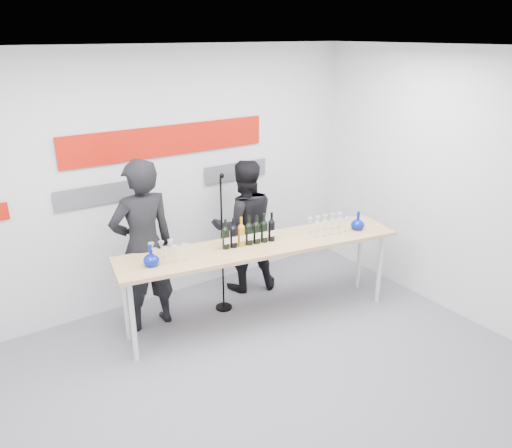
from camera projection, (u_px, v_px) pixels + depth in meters
name	position (u px, v px, depth m)	size (l,w,h in m)	color
ground	(266.00, 371.00, 4.90)	(5.00, 5.00, 0.00)	slate
back_wall	(170.00, 178.00, 5.91)	(5.00, 0.04, 3.00)	silver
signage	(165.00, 153.00, 5.74)	(3.38, 0.02, 0.79)	red
tasting_table	(261.00, 250.00, 5.48)	(3.22, 1.19, 0.95)	tan
wine_bottles	(249.00, 230.00, 5.38)	(0.62, 0.18, 0.33)	black
decanter_left	(151.00, 256.00, 4.91)	(0.16, 0.16, 0.21)	#081894
decanter_right	(358.00, 221.00, 5.82)	(0.16, 0.16, 0.21)	#081894
glasses_left	(167.00, 253.00, 5.02)	(0.36, 0.28, 0.18)	silver
glasses_right	(329.00, 225.00, 5.74)	(0.49, 0.29, 0.18)	silver
presenter_left	(143.00, 246.00, 5.35)	(0.70, 0.46, 1.93)	black
presenter_right	(244.00, 226.00, 6.23)	(0.82, 0.64, 1.69)	black
mic_stand	(223.00, 270.00, 5.83)	(0.20, 0.20, 1.69)	black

